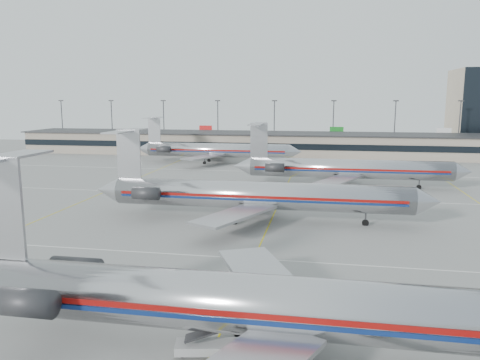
# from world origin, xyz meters

# --- Properties ---
(ground) EXTENTS (260.00, 260.00, 0.00)m
(ground) POSITION_xyz_m (0.00, 0.00, 0.00)
(ground) COLOR gray
(ground) RESTS_ON ground
(apron_markings) EXTENTS (160.00, 0.15, 0.02)m
(apron_markings) POSITION_xyz_m (0.00, 10.00, 0.01)
(apron_markings) COLOR silver
(apron_markings) RESTS_ON ground
(terminal) EXTENTS (162.00, 17.00, 6.25)m
(terminal) POSITION_xyz_m (0.00, 97.97, 3.16)
(terminal) COLOR gray
(terminal) RESTS_ON ground
(light_mast_row) EXTENTS (163.60, 0.40, 15.28)m
(light_mast_row) POSITION_xyz_m (0.00, 112.00, 8.58)
(light_mast_row) COLOR #38383D
(light_mast_row) RESTS_ON ground
(jet_foreground) EXTENTS (46.35, 27.29, 12.13)m
(jet_foreground) POSITION_xyz_m (3.39, -7.72, 3.52)
(jet_foreground) COLOR #BABABE
(jet_foreground) RESTS_ON ground
(jet_second_row) EXTENTS (44.78, 26.37, 11.72)m
(jet_second_row) POSITION_xyz_m (-2.44, 24.76, 3.40)
(jet_second_row) COLOR #BABABE
(jet_second_row) RESTS_ON ground
(jet_third_row) EXTENTS (41.80, 25.71, 11.43)m
(jet_third_row) POSITION_xyz_m (10.11, 51.27, 3.32)
(jet_third_row) COLOR #BABABE
(jet_third_row) RESTS_ON ground
(jet_back_row) EXTENTS (41.38, 25.45, 11.31)m
(jet_back_row) POSITION_xyz_m (-20.10, 77.57, 3.28)
(jet_back_row) COLOR #BABABE
(jet_back_row) RESTS_ON ground
(belt_loader) EXTENTS (4.75, 2.14, 2.44)m
(belt_loader) POSITION_xyz_m (-0.14, -7.87, 0.65)
(belt_loader) COLOR #A1A1A1
(belt_loader) RESTS_ON ground
(ramp_worker_near) EXTENTS (0.74, 0.67, 1.70)m
(ramp_worker_near) POSITION_xyz_m (3.05, -7.00, 0.85)
(ramp_worker_near) COLOR #AFC012
(ramp_worker_near) RESTS_ON ground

